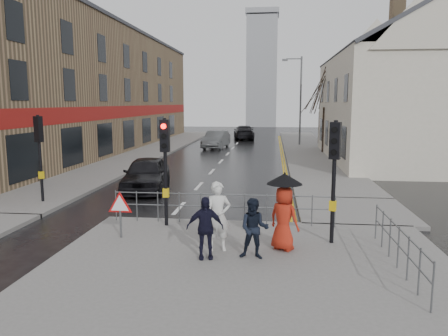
% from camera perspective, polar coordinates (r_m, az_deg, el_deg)
% --- Properties ---
extents(ground, '(120.00, 120.00, 0.00)m').
position_cam_1_polar(ground, '(14.05, -8.50, -8.12)').
color(ground, black).
rests_on(ground, ground).
extents(near_pavement, '(10.00, 9.00, 0.14)m').
position_cam_1_polar(near_pavement, '(10.29, 3.08, -13.96)').
color(near_pavement, '#605E5B').
rests_on(near_pavement, ground).
extents(left_pavement, '(4.00, 44.00, 0.14)m').
position_cam_1_polar(left_pavement, '(37.57, -9.12, 2.42)').
color(left_pavement, '#605E5B').
rests_on(left_pavement, ground).
extents(right_pavement, '(4.00, 40.00, 0.14)m').
position_cam_1_polar(right_pavement, '(38.32, 10.83, 2.49)').
color(right_pavement, '#605E5B').
rests_on(right_pavement, ground).
extents(pavement_bridge_right, '(4.00, 4.20, 0.14)m').
position_cam_1_polar(pavement_bridge_right, '(16.74, 16.52, -5.42)').
color(pavement_bridge_right, '#605E5B').
rests_on(pavement_bridge_right, ground).
extents(building_left_terrace, '(8.00, 42.00, 10.00)m').
position_cam_1_polar(building_left_terrace, '(38.30, -17.77, 9.63)').
color(building_left_terrace, '#876E4E').
rests_on(building_left_terrace, ground).
extents(building_right_cream, '(9.00, 16.40, 10.10)m').
position_cam_1_polar(building_right_cream, '(32.14, 21.99, 9.31)').
color(building_right_cream, beige).
rests_on(building_right_cream, ground).
extents(church_tower, '(5.00, 5.00, 18.00)m').
position_cam_1_polar(church_tower, '(75.19, 4.96, 12.32)').
color(church_tower, '#909398').
rests_on(church_tower, ground).
extents(traffic_signal_near_left, '(0.28, 0.27, 3.40)m').
position_cam_1_polar(traffic_signal_near_left, '(13.69, -7.70, 1.97)').
color(traffic_signal_near_left, black).
rests_on(traffic_signal_near_left, near_pavement).
extents(traffic_signal_near_right, '(0.34, 0.33, 3.40)m').
position_cam_1_polar(traffic_signal_near_right, '(12.21, 14.23, 0.99)').
color(traffic_signal_near_right, black).
rests_on(traffic_signal_near_right, near_pavement).
extents(traffic_signal_far_left, '(0.34, 0.33, 3.40)m').
position_cam_1_polar(traffic_signal_far_left, '(18.43, -22.97, 3.05)').
color(traffic_signal_far_left, black).
rests_on(traffic_signal_far_left, left_pavement).
extents(guard_railing_front, '(7.14, 0.04, 1.00)m').
position_cam_1_polar(guard_railing_front, '(14.04, -0.21, -4.41)').
color(guard_railing_front, '#595B5E').
rests_on(guard_railing_front, near_pavement).
extents(guard_railing_side, '(0.04, 4.54, 1.00)m').
position_cam_1_polar(guard_railing_side, '(11.13, 21.87, -8.60)').
color(guard_railing_side, '#595B5E').
rests_on(guard_railing_side, near_pavement).
extents(warning_sign, '(0.80, 0.07, 1.35)m').
position_cam_1_polar(warning_sign, '(12.90, -13.42, -4.98)').
color(warning_sign, '#595B5E').
rests_on(warning_sign, near_pavement).
extents(street_lamp, '(1.83, 0.25, 8.00)m').
position_cam_1_polar(street_lamp, '(41.07, 9.74, 9.39)').
color(street_lamp, '#595B5E').
rests_on(street_lamp, right_pavement).
extents(tree_near, '(2.40, 2.40, 6.58)m').
position_cam_1_polar(tree_near, '(35.24, 13.08, 10.16)').
color(tree_near, '#30241A').
rests_on(tree_near, right_pavement).
extents(tree_far, '(2.40, 2.40, 5.64)m').
position_cam_1_polar(tree_far, '(43.23, 12.50, 8.89)').
color(tree_far, '#30241A').
rests_on(tree_far, right_pavement).
extents(pedestrian_a, '(0.75, 0.57, 1.83)m').
position_cam_1_polar(pedestrian_a, '(11.49, -0.79, -6.34)').
color(pedestrian_a, silver).
rests_on(pedestrian_a, near_pavement).
extents(pedestrian_b, '(0.77, 0.62, 1.53)m').
position_cam_1_polar(pedestrian_b, '(10.97, 3.97, -7.91)').
color(pedestrian_b, black).
rests_on(pedestrian_b, near_pavement).
extents(pedestrian_with_umbrella, '(1.00, 0.96, 2.05)m').
position_cam_1_polar(pedestrian_with_umbrella, '(11.60, 7.84, -5.25)').
color(pedestrian_with_umbrella, '#AF2614').
rests_on(pedestrian_with_umbrella, near_pavement).
extents(pedestrian_d, '(0.98, 0.56, 1.57)m').
position_cam_1_polar(pedestrian_d, '(10.95, -2.50, -7.79)').
color(pedestrian_d, black).
rests_on(pedestrian_d, near_pavement).
extents(car_parked, '(2.36, 4.73, 1.55)m').
position_cam_1_polar(car_parked, '(20.21, -10.14, -0.79)').
color(car_parked, black).
rests_on(car_parked, ground).
extents(car_mid, '(2.14, 4.78, 1.52)m').
position_cam_1_polar(car_mid, '(38.73, -1.05, 3.73)').
color(car_mid, '#46494B').
rests_on(car_mid, ground).
extents(car_far, '(2.70, 5.48, 1.53)m').
position_cam_1_polar(car_far, '(48.02, 2.61, 4.66)').
color(car_far, black).
rests_on(car_far, ground).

